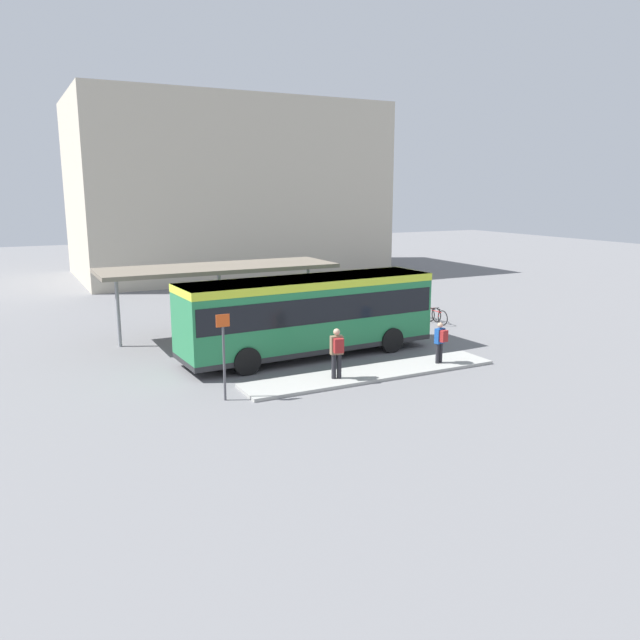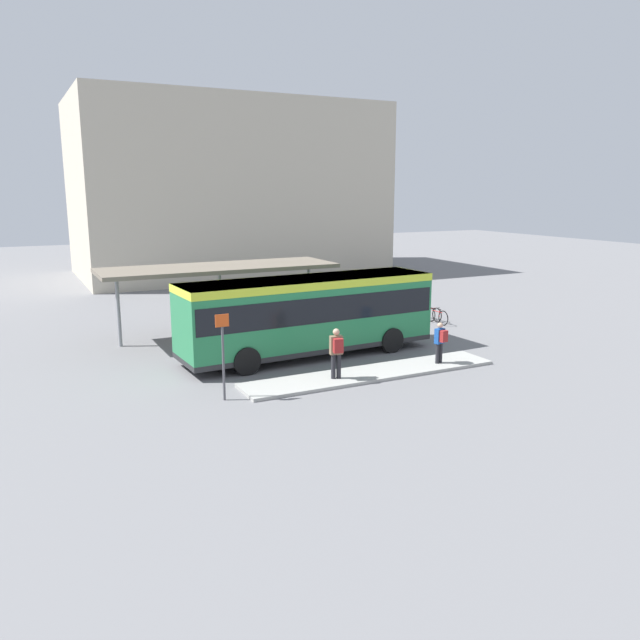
{
  "view_description": "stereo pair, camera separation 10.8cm",
  "coord_description": "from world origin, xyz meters",
  "px_view_note": "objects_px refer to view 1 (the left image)",
  "views": [
    {
      "loc": [
        -10.71,
        -21.96,
        6.59
      ],
      "look_at": [
        0.52,
        0.0,
        1.43
      ],
      "focal_mm": 35.0,
      "sensor_mm": 36.0,
      "label": 1
    },
    {
      "loc": [
        -10.62,
        -22.01,
        6.59
      ],
      "look_at": [
        0.52,
        0.0,
        1.43
      ],
      "focal_mm": 35.0,
      "sensor_mm": 36.0,
      "label": 2
    }
  ],
  "objects_px": {
    "bicycle_red": "(436,316)",
    "bicycle_orange": "(420,311)",
    "pedestrian_waiting": "(337,350)",
    "potted_planter_near_shelter": "(335,323)",
    "bicycle_black": "(430,313)",
    "pedestrian_companion": "(440,340)",
    "potted_planter_far_side": "(277,329)",
    "platform_sign": "(224,353)",
    "city_bus": "(309,311)"
  },
  "relations": [
    {
      "from": "pedestrian_companion",
      "to": "bicycle_black",
      "type": "xyz_separation_m",
      "value": [
        4.89,
        7.1,
        -0.64
      ]
    },
    {
      "from": "pedestrian_companion",
      "to": "bicycle_black",
      "type": "height_order",
      "value": "pedestrian_companion"
    },
    {
      "from": "potted_planter_far_side",
      "to": "city_bus",
      "type": "bearing_deg",
      "value": -84.6
    },
    {
      "from": "pedestrian_waiting",
      "to": "bicycle_black",
      "type": "bearing_deg",
      "value": -42.56
    },
    {
      "from": "potted_planter_near_shelter",
      "to": "platform_sign",
      "type": "relative_size",
      "value": 0.44
    },
    {
      "from": "bicycle_orange",
      "to": "potted_planter_near_shelter",
      "type": "xyz_separation_m",
      "value": [
        -5.96,
        -1.7,
        0.26
      ]
    },
    {
      "from": "bicycle_red",
      "to": "potted_planter_far_side",
      "type": "bearing_deg",
      "value": 89.76
    },
    {
      "from": "bicycle_red",
      "to": "pedestrian_companion",
      "type": "bearing_deg",
      "value": 142.98
    },
    {
      "from": "platform_sign",
      "to": "potted_planter_far_side",
      "type": "bearing_deg",
      "value": 54.39
    },
    {
      "from": "pedestrian_waiting",
      "to": "bicycle_orange",
      "type": "distance_m",
      "value": 12.16
    },
    {
      "from": "city_bus",
      "to": "bicycle_orange",
      "type": "xyz_separation_m",
      "value": [
        8.57,
        4.24,
        -1.48
      ]
    },
    {
      "from": "pedestrian_waiting",
      "to": "platform_sign",
      "type": "height_order",
      "value": "platform_sign"
    },
    {
      "from": "pedestrian_waiting",
      "to": "potted_planter_far_side",
      "type": "distance_m",
      "value": 6.29
    },
    {
      "from": "bicycle_orange",
      "to": "city_bus",
      "type": "bearing_deg",
      "value": 121.06
    },
    {
      "from": "bicycle_orange",
      "to": "pedestrian_waiting",
      "type": "bearing_deg",
      "value": 135.1
    },
    {
      "from": "pedestrian_companion",
      "to": "potted_planter_far_side",
      "type": "height_order",
      "value": "pedestrian_companion"
    },
    {
      "from": "city_bus",
      "to": "bicycle_black",
      "type": "height_order",
      "value": "city_bus"
    },
    {
      "from": "bicycle_orange",
      "to": "potted_planter_near_shelter",
      "type": "bearing_deg",
      "value": 110.68
    },
    {
      "from": "bicycle_black",
      "to": "potted_planter_near_shelter",
      "type": "xyz_separation_m",
      "value": [
        -6.05,
        -0.92,
        0.26
      ]
    },
    {
      "from": "pedestrian_companion",
      "to": "bicycle_orange",
      "type": "xyz_separation_m",
      "value": [
        4.8,
        7.88,
        -0.65
      ]
    },
    {
      "from": "pedestrian_companion",
      "to": "platform_sign",
      "type": "xyz_separation_m",
      "value": [
        -8.55,
        -0.05,
        0.54
      ]
    },
    {
      "from": "city_bus",
      "to": "platform_sign",
      "type": "bearing_deg",
      "value": -145.1
    },
    {
      "from": "city_bus",
      "to": "potted_planter_far_side",
      "type": "relative_size",
      "value": 8.92
    },
    {
      "from": "platform_sign",
      "to": "bicycle_red",
      "type": "bearing_deg",
      "value": 25.72
    },
    {
      "from": "pedestrian_companion",
      "to": "bicycle_orange",
      "type": "height_order",
      "value": "pedestrian_companion"
    },
    {
      "from": "bicycle_black",
      "to": "potted_planter_far_side",
      "type": "distance_m",
      "value": 8.95
    },
    {
      "from": "city_bus",
      "to": "potted_planter_far_side",
      "type": "distance_m",
      "value": 2.92
    },
    {
      "from": "bicycle_orange",
      "to": "platform_sign",
      "type": "bearing_deg",
      "value": 125.45
    },
    {
      "from": "bicycle_black",
      "to": "bicycle_orange",
      "type": "bearing_deg",
      "value": -173.95
    },
    {
      "from": "bicycle_black",
      "to": "potted_planter_near_shelter",
      "type": "distance_m",
      "value": 6.13
    },
    {
      "from": "potted_planter_near_shelter",
      "to": "bicycle_black",
      "type": "bearing_deg",
      "value": 8.66
    },
    {
      "from": "pedestrian_waiting",
      "to": "bicycle_black",
      "type": "distance_m",
      "value": 11.74
    },
    {
      "from": "pedestrian_waiting",
      "to": "potted_planter_near_shelter",
      "type": "height_order",
      "value": "pedestrian_waiting"
    },
    {
      "from": "bicycle_red",
      "to": "potted_planter_far_side",
      "type": "distance_m",
      "value": 8.7
    },
    {
      "from": "bicycle_orange",
      "to": "pedestrian_companion",
      "type": "bearing_deg",
      "value": 153.41
    },
    {
      "from": "city_bus",
      "to": "pedestrian_waiting",
      "type": "distance_m",
      "value": 3.75
    },
    {
      "from": "bicycle_red",
      "to": "bicycle_orange",
      "type": "relative_size",
      "value": 1.03
    },
    {
      "from": "bicycle_black",
      "to": "city_bus",
      "type": "bearing_deg",
      "value": -68.79
    },
    {
      "from": "pedestrian_waiting",
      "to": "bicycle_black",
      "type": "relative_size",
      "value": 1.02
    },
    {
      "from": "pedestrian_waiting",
      "to": "pedestrian_companion",
      "type": "xyz_separation_m",
      "value": [
        4.45,
        -0.03,
        -0.12
      ]
    },
    {
      "from": "potted_planter_near_shelter",
      "to": "potted_planter_far_side",
      "type": "distance_m",
      "value": 2.86
    },
    {
      "from": "platform_sign",
      "to": "bicycle_black",
      "type": "bearing_deg",
      "value": 28.01
    },
    {
      "from": "bicycle_red",
      "to": "potted_planter_near_shelter",
      "type": "height_order",
      "value": "potted_planter_near_shelter"
    },
    {
      "from": "pedestrian_waiting",
      "to": "potted_planter_near_shelter",
      "type": "relative_size",
      "value": 1.46
    },
    {
      "from": "bicycle_orange",
      "to": "platform_sign",
      "type": "height_order",
      "value": "platform_sign"
    },
    {
      "from": "potted_planter_near_shelter",
      "to": "potted_planter_far_side",
      "type": "relative_size",
      "value": 1.03
    },
    {
      "from": "pedestrian_waiting",
      "to": "platform_sign",
      "type": "relative_size",
      "value": 0.64
    },
    {
      "from": "pedestrian_companion",
      "to": "bicycle_black",
      "type": "relative_size",
      "value": 0.9
    },
    {
      "from": "platform_sign",
      "to": "city_bus",
      "type": "bearing_deg",
      "value": 37.68
    },
    {
      "from": "pedestrian_companion",
      "to": "potted_planter_far_side",
      "type": "xyz_separation_m",
      "value": [
        -4.02,
        6.28,
        -0.41
      ]
    }
  ]
}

